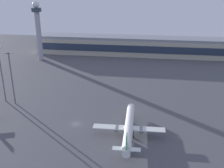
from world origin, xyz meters
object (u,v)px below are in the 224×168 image
(control_tower, at_px, (38,27))
(apron_light_west, at_px, (1,72))
(apron_light_central, at_px, (11,75))
(airplane_taxiway_distant, at_px, (129,127))

(control_tower, height_order, apron_light_west, control_tower)
(control_tower, bearing_deg, apron_light_central, -76.34)
(control_tower, distance_m, apron_light_west, 86.51)
(airplane_taxiway_distant, xyz_separation_m, apron_light_central, (-64.65, 22.93, 12.43))
(apron_light_central, bearing_deg, airplane_taxiway_distant, -19.53)
(airplane_taxiway_distant, distance_m, apron_light_central, 69.71)
(airplane_taxiway_distant, relative_size, apron_light_west, 1.28)
(control_tower, bearing_deg, apron_light_west, -80.31)
(apron_light_west, bearing_deg, control_tower, 99.69)
(airplane_taxiway_distant, xyz_separation_m, apron_light_west, (-71.21, 24.74, 13.72))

